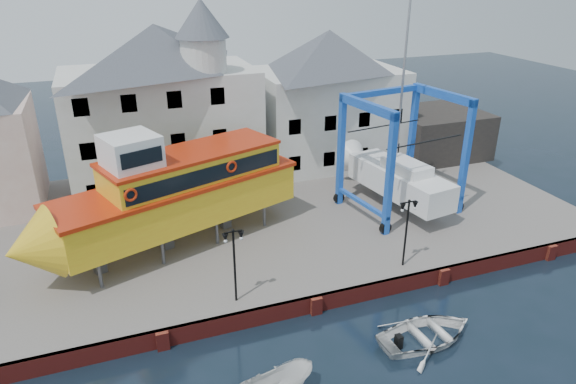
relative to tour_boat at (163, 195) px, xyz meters
name	(u,v)px	position (x,y,z in m)	size (l,w,h in m)	color
ground	(315,313)	(6.52, -7.95, -4.57)	(140.00, 140.00, 0.00)	black
hardstanding	(256,217)	(6.52, 3.05, -4.07)	(44.00, 22.00, 1.00)	#645B57
quay_wall	(315,304)	(6.52, -7.84, -4.07)	(44.00, 0.47, 1.00)	maroon
building_white_main	(163,105)	(1.65, 10.44, 2.77)	(14.00, 8.30, 14.00)	beige
building_white_right	(328,98)	(15.52, 11.05, 2.03)	(12.00, 8.00, 11.20)	beige
shed_dark	(435,133)	(25.52, 9.05, -1.57)	(8.00, 7.00, 4.00)	black
lamp_post_left	(234,247)	(2.52, -6.75, -0.40)	(1.12, 0.32, 4.20)	black
lamp_post_right	(408,216)	(12.52, -6.75, -0.40)	(1.12, 0.32, 4.20)	black
tour_boat	(163,195)	(0.00, 0.00, 0.00)	(17.74, 9.82, 7.57)	#59595E
travel_lift	(391,170)	(16.14, 1.05, -0.97)	(8.08, 10.63, 15.64)	#133AA1
motorboat_b	(426,340)	(10.81, -11.86, -4.57)	(3.62, 5.07, 1.05)	white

